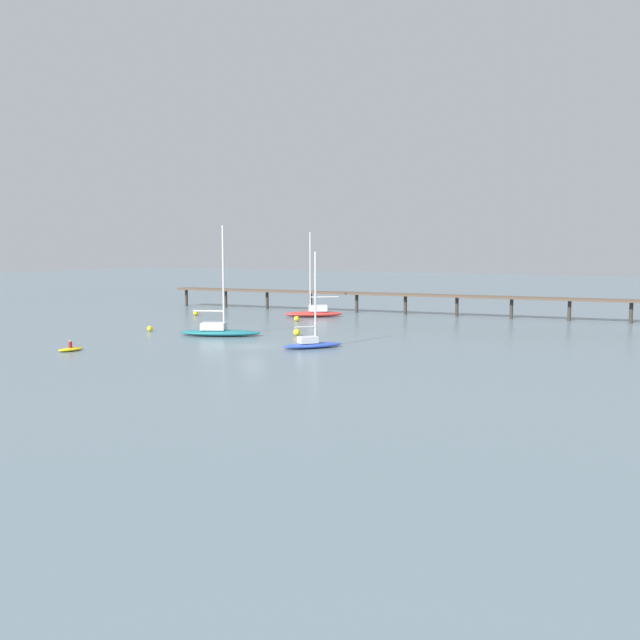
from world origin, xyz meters
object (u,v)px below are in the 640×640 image
object	(u,v)px
sailboat_blue	(312,342)
mooring_buoy_near	(196,313)
mooring_buoy_outer	(297,332)
mooring_buoy_inner	(297,319)
pier	(510,293)
sailboat_teal	(219,330)
dinghy_yellow	(70,349)
sailboat_red	(314,312)
mooring_buoy_far	(150,329)

from	to	relation	value
sailboat_blue	mooring_buoy_near	distance (m)	38.62
mooring_buoy_outer	mooring_buoy_inner	bearing A→B (deg)	121.82
pier	sailboat_teal	distance (m)	43.78
sailboat_teal	dinghy_yellow	xyz separation A→B (m)	(-5.27, -17.04, -0.47)
pier	dinghy_yellow	bearing A→B (deg)	-118.54
sailboat_teal	mooring_buoy_outer	world-z (taller)	sailboat_teal
dinghy_yellow	sailboat_red	bearing A→B (deg)	85.02
sailboat_blue	sailboat_red	xyz separation A→B (m)	(-16.12, 27.95, 0.12)
sailboat_blue	sailboat_red	size ratio (longest dim) A/B	0.80
sailboat_teal	dinghy_yellow	bearing A→B (deg)	-107.18
mooring_buoy_outer	mooring_buoy_far	world-z (taller)	mooring_buoy_outer
dinghy_yellow	mooring_buoy_outer	xyz separation A→B (m)	(13.10, 21.55, 0.19)
sailboat_teal	mooring_buoy_inner	bearing A→B (deg)	91.87
sailboat_red	mooring_buoy_inner	size ratio (longest dim) A/B	16.96
sailboat_red	mooring_buoy_far	xyz separation A→B (m)	(-8.33, -25.48, -0.40)
mooring_buoy_far	mooring_buoy_near	bearing A→B (deg)	113.75
sailboat_red	mooring_buoy_inner	xyz separation A→B (m)	(1.05, -6.56, -0.37)
sailboat_blue	mooring_buoy_outer	world-z (taller)	sailboat_blue
sailboat_red	dinghy_yellow	xyz separation A→B (m)	(-3.63, -41.69, -0.53)
sailboat_red	mooring_buoy_inner	distance (m)	6.65
sailboat_blue	sailboat_red	distance (m)	32.26
pier	mooring_buoy_outer	bearing A→B (deg)	-116.61
sailboat_blue	sailboat_red	bearing A→B (deg)	119.97
sailboat_red	sailboat_blue	bearing A→B (deg)	-60.03
mooring_buoy_outer	dinghy_yellow	bearing A→B (deg)	-121.29
sailboat_red	mooring_buoy_near	bearing A→B (deg)	-156.50
pier	dinghy_yellow	world-z (taller)	pier
mooring_buoy_outer	pier	bearing A→B (deg)	63.39
sailboat_blue	mooring_buoy_outer	bearing A→B (deg)	130.38
sailboat_teal	sailboat_blue	xyz separation A→B (m)	(14.48, -3.30, -0.06)
mooring_buoy_outer	mooring_buoy_far	size ratio (longest dim) A/B	1.19
mooring_buoy_far	mooring_buoy_outer	bearing A→B (deg)	16.73
sailboat_red	mooring_buoy_near	xyz separation A→B (m)	(-16.40, -7.13, -0.35)
sailboat_teal	mooring_buoy_near	size ratio (longest dim) A/B	16.56
dinghy_yellow	mooring_buoy_near	distance (m)	36.84
mooring_buoy_outer	mooring_buoy_near	bearing A→B (deg)	153.32
sailboat_red	mooring_buoy_near	distance (m)	17.89
pier	mooring_buoy_inner	size ratio (longest dim) A/B	110.58
mooring_buoy_inner	mooring_buoy_near	world-z (taller)	mooring_buoy_near
pier	mooring_buoy_far	distance (m)	50.56
sailboat_blue	mooring_buoy_far	size ratio (longest dim) A/B	14.36
pier	sailboat_blue	size ratio (longest dim) A/B	8.19
sailboat_blue	dinghy_yellow	bearing A→B (deg)	-145.18
dinghy_yellow	mooring_buoy_inner	size ratio (longest dim) A/B	3.80
mooring_buoy_inner	dinghy_yellow	bearing A→B (deg)	-97.58
sailboat_teal	mooring_buoy_far	xyz separation A→B (m)	(-9.97, -0.84, -0.34)
sailboat_blue	dinghy_yellow	xyz separation A→B (m)	(-19.75, -13.74, -0.41)
mooring_buoy_far	sailboat_teal	bearing A→B (deg)	4.80
dinghy_yellow	pier	bearing A→B (deg)	61.46
sailboat_teal	dinghy_yellow	distance (m)	17.84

